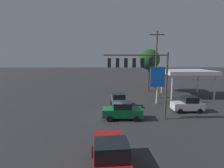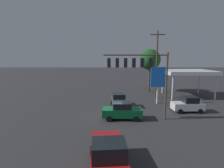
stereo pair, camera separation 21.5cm
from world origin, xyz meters
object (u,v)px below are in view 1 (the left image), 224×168
object	(u,v)px
traffic_signal_assembly	(140,68)
hatchback_crossing	(188,104)
sedan_waiting	(119,100)
sedan_far	(122,111)
price_sign	(157,78)
street_tree	(149,60)
utility_pole	(156,63)
pickup_parked	(110,157)

from	to	relation	value
traffic_signal_assembly	hatchback_crossing	bearing A→B (deg)	-158.40
traffic_signal_assembly	sedan_waiting	bearing A→B (deg)	-68.01
sedan_far	hatchback_crossing	bearing A→B (deg)	-162.42
price_sign	street_tree	world-z (taller)	street_tree
hatchback_crossing	sedan_waiting	distance (m)	9.01
traffic_signal_assembly	hatchback_crossing	world-z (taller)	traffic_signal_assembly
utility_pole	hatchback_crossing	world-z (taller)	utility_pole
traffic_signal_assembly	hatchback_crossing	size ratio (longest dim) A/B	1.94
traffic_signal_assembly	sedan_far	size ratio (longest dim) A/B	1.68
sedan_far	street_tree	distance (m)	18.27
utility_pole	street_tree	world-z (taller)	utility_pole
sedan_waiting	price_sign	bearing A→B (deg)	104.41
sedan_far	street_tree	size ratio (longest dim) A/B	0.52
utility_pole	sedan_waiting	bearing A→B (deg)	40.06
traffic_signal_assembly	sedan_waiting	size ratio (longest dim) A/B	1.66
utility_pole	price_sign	xyz separation A→B (m)	(0.70, 3.69, -2.06)
hatchback_crossing	pickup_parked	size ratio (longest dim) A/B	0.72
price_sign	sedan_far	xyz separation A→B (m)	(5.69, 6.59, -2.85)
traffic_signal_assembly	utility_pole	bearing A→B (deg)	-113.76
sedan_waiting	street_tree	bearing A→B (deg)	146.49
street_tree	price_sign	bearing A→B (deg)	84.69
price_sign	sedan_waiting	world-z (taller)	price_sign
traffic_signal_assembly	price_sign	distance (m)	8.00
pickup_parked	street_tree	distance (m)	27.26
pickup_parked	sedan_far	bearing A→B (deg)	166.98
street_tree	traffic_signal_assembly	bearing A→B (deg)	73.65
utility_pole	street_tree	bearing A→B (deg)	-91.85
pickup_parked	utility_pole	bearing A→B (deg)	153.96
sedan_far	hatchback_crossing	xyz separation A→B (m)	(-8.57, -2.56, -0.00)
price_sign	street_tree	xyz separation A→B (m)	(-0.89, -9.54, 2.62)
traffic_signal_assembly	utility_pole	world-z (taller)	utility_pole
utility_pole	pickup_parked	bearing A→B (deg)	68.32
hatchback_crossing	street_tree	xyz separation A→B (m)	(1.99, -13.58, 5.48)
hatchback_crossing	sedan_waiting	bearing A→B (deg)	-15.15
sedan_waiting	street_tree	size ratio (longest dim) A/B	0.53
pickup_parked	street_tree	size ratio (longest dim) A/B	0.63
price_sign	hatchback_crossing	xyz separation A→B (m)	(-2.88, 4.03, -2.86)
sedan_far	sedan_waiting	distance (m)	4.78
sedan_waiting	sedan_far	bearing A→B (deg)	-0.87
traffic_signal_assembly	price_sign	xyz separation A→B (m)	(-3.88, -6.71, -1.97)
sedan_waiting	street_tree	xyz separation A→B (m)	(-6.74, -11.36, 5.47)
price_sign	sedan_waiting	xyz separation A→B (m)	(5.85, 1.82, -2.85)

